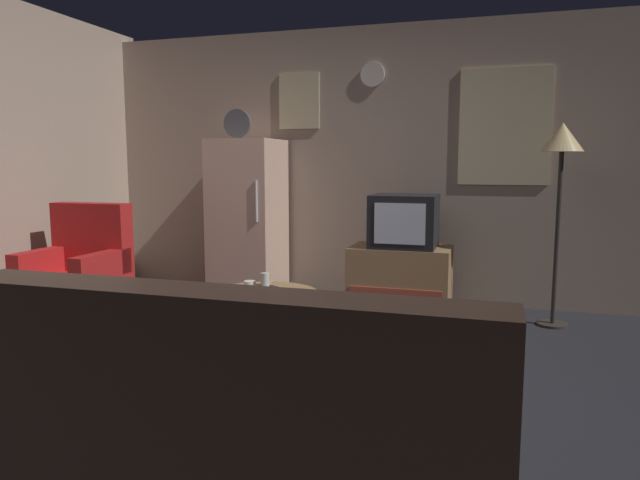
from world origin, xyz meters
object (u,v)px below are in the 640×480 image
at_px(crt_tv, 404,221).
at_px(wine_glass, 265,285).
at_px(mug_ceramic_white, 250,288).
at_px(coffee_table, 264,325).
at_px(remote_control, 269,287).
at_px(armchair, 77,283).
at_px(couch, 248,452).
at_px(fridge, 248,220).
at_px(standing_lamp, 562,153).
at_px(book_stack, 475,314).
at_px(mug_ceramic_tan, 266,279).
at_px(tv_stand, 400,280).

bearing_deg(crt_tv, wine_glass, -113.50).
bearing_deg(mug_ceramic_white, coffee_table, 55.90).
height_order(remote_control, armchair, armchair).
relative_size(armchair, couch, 0.56).
bearing_deg(fridge, remote_control, -60.96).
bearing_deg(standing_lamp, book_stack, -175.33).
height_order(standing_lamp, couch, standing_lamp).
bearing_deg(book_stack, standing_lamp, 4.67).
bearing_deg(mug_ceramic_white, crt_tv, 62.82).
bearing_deg(mug_ceramic_tan, wine_glass, -68.42).
bearing_deg(book_stack, coffee_table, -134.25).
bearing_deg(armchair, wine_glass, -13.17).
xyz_separation_m(coffee_table, couch, (0.67, -1.75, 0.09)).
distance_m(crt_tv, remote_control, 1.50).
bearing_deg(standing_lamp, couch, -111.43).
bearing_deg(crt_tv, mug_ceramic_white, -117.18).
distance_m(mug_ceramic_tan, book_stack, 1.83).
relative_size(standing_lamp, mug_ceramic_tan, 17.67).
bearing_deg(standing_lamp, mug_ceramic_white, -143.04).
height_order(standing_lamp, remote_control, standing_lamp).
distance_m(fridge, mug_ceramic_tan, 1.55).
relative_size(crt_tv, coffee_table, 0.75).
height_order(standing_lamp, book_stack, standing_lamp).
bearing_deg(mug_ceramic_tan, mug_ceramic_white, -89.28).
relative_size(mug_ceramic_white, couch, 0.05).
bearing_deg(tv_stand, mug_ceramic_white, -116.35).
relative_size(coffee_table, wine_glass, 4.80).
relative_size(remote_control, book_stack, 0.70).
xyz_separation_m(mug_ceramic_white, remote_control, (0.05, 0.21, -0.03)).
bearing_deg(standing_lamp, fridge, 176.77).
height_order(coffee_table, couch, couch).
bearing_deg(couch, mug_ceramic_tan, 110.57).
height_order(fridge, book_stack, fridge).
distance_m(standing_lamp, book_stack, 1.43).
height_order(armchair, book_stack, armchair).
distance_m(standing_lamp, armchair, 3.93).
height_order(fridge, armchair, fridge).
relative_size(standing_lamp, armchair, 1.66).
height_order(mug_ceramic_tan, remote_control, mug_ceramic_tan).
xyz_separation_m(mug_ceramic_white, mug_ceramic_tan, (-0.00, 0.28, 0.00)).
xyz_separation_m(wine_glass, mug_ceramic_white, (-0.11, 0.01, -0.03)).
height_order(mug_ceramic_white, mug_ceramic_tan, same).
distance_m(fridge, crt_tv, 1.51).
xyz_separation_m(remote_control, armchair, (-1.73, 0.20, -0.12)).
xyz_separation_m(standing_lamp, mug_ceramic_white, (-1.96, -1.47, -0.87)).
relative_size(coffee_table, mug_ceramic_white, 8.00).
xyz_separation_m(mug_ceramic_tan, remote_control, (0.05, -0.07, -0.03)).
height_order(mug_ceramic_tan, couch, couch).
distance_m(coffee_table, mug_ceramic_tan, 0.34).
xyz_separation_m(crt_tv, couch, (-0.03, -3.15, -0.49)).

